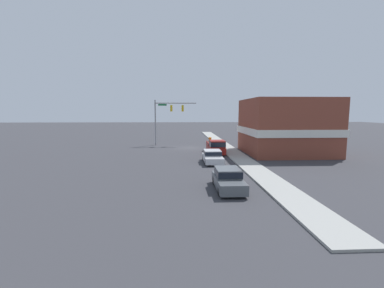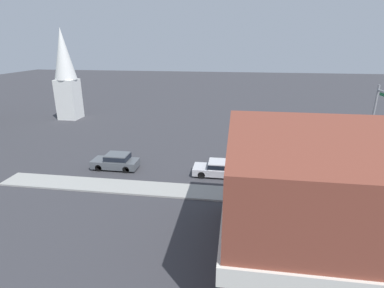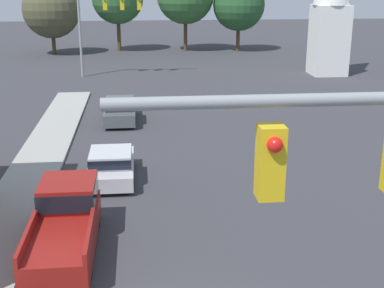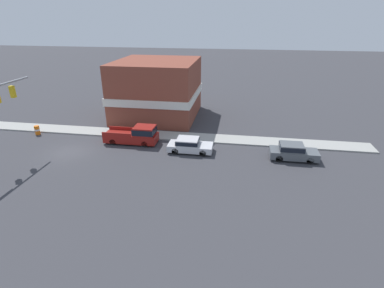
{
  "view_description": "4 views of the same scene",
  "coord_description": "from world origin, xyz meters",
  "px_view_note": "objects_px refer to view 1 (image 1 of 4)",
  "views": [
    {
      "loc": [
        1.46,
        39.22,
        5.54
      ],
      "look_at": [
        0.36,
        16.14,
        2.64
      ],
      "focal_mm": 24.0,
      "sensor_mm": 36.0,
      "label": 1
    },
    {
      "loc": [
        -27.21,
        10.37,
        11.53
      ],
      "look_at": [
        -0.22,
        14.35,
        2.27
      ],
      "focal_mm": 28.0,
      "sensor_mm": 36.0,
      "label": 2
    },
    {
      "loc": [
        -0.79,
        -10.6,
        8.59
      ],
      "look_at": [
        1.43,
        11.42,
        1.61
      ],
      "focal_mm": 50.0,
      "sensor_mm": 36.0,
      "label": 3
    },
    {
      "loc": [
        24.4,
        16.2,
        12.43
      ],
      "look_at": [
        1.03,
        12.42,
        2.2
      ],
      "focal_mm": 28.0,
      "sensor_mm": 36.0,
      "label": 4
    }
  ],
  "objects_px": {
    "pickup_truck_parked": "(216,147)",
    "construction_barrel": "(210,140)",
    "car_second_ahead": "(228,179)",
    "car_lead": "(212,156)"
  },
  "relations": [
    {
      "from": "car_lead",
      "to": "car_second_ahead",
      "type": "relative_size",
      "value": 1.0
    },
    {
      "from": "car_second_ahead",
      "to": "car_lead",
      "type": "bearing_deg",
      "value": -90.69
    },
    {
      "from": "car_second_ahead",
      "to": "construction_barrel",
      "type": "relative_size",
      "value": 4.22
    },
    {
      "from": "construction_barrel",
      "to": "pickup_truck_parked",
      "type": "bearing_deg",
      "value": 87.19
    },
    {
      "from": "car_second_ahead",
      "to": "pickup_truck_parked",
      "type": "distance_m",
      "value": 15.7
    },
    {
      "from": "car_second_ahead",
      "to": "construction_barrel",
      "type": "distance_m",
      "value": 27.53
    },
    {
      "from": "car_second_ahead",
      "to": "construction_barrel",
      "type": "height_order",
      "value": "car_second_ahead"
    },
    {
      "from": "pickup_truck_parked",
      "to": "construction_barrel",
      "type": "height_order",
      "value": "pickup_truck_parked"
    },
    {
      "from": "car_lead",
      "to": "construction_barrel",
      "type": "bearing_deg",
      "value": -95.81
    },
    {
      "from": "car_lead",
      "to": "car_second_ahead",
      "type": "bearing_deg",
      "value": 89.31
    }
  ]
}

